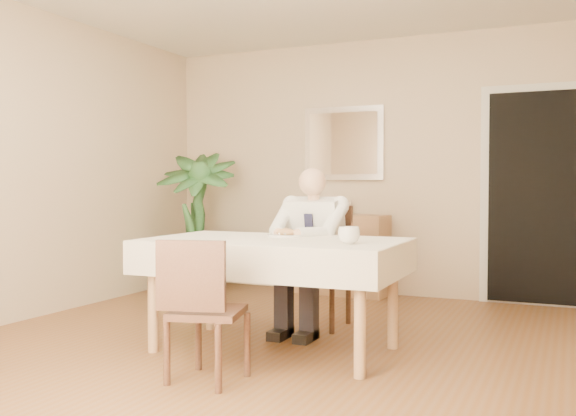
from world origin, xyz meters
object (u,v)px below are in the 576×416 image
at_px(chair_far, 321,257).
at_px(sideboard, 338,254).
at_px(chair_near, 201,304).
at_px(seated_man, 308,241).
at_px(coffee_mug, 349,235).
at_px(dining_table, 274,252).
at_px(potted_palm, 196,222).

xyz_separation_m(chair_far, sideboard, (-0.36, 1.42, -0.13)).
relative_size(chair_near, sideboard, 0.80).
relative_size(seated_man, sideboard, 1.22).
bearing_deg(coffee_mug, chair_far, 119.35).
bearing_deg(dining_table, sideboard, 98.45).
distance_m(dining_table, chair_far, 0.90).
distance_m(chair_near, coffee_mug, 1.01).
bearing_deg(sideboard, potted_palm, -154.37).
relative_size(dining_table, chair_far, 1.81).
bearing_deg(chair_near, coffee_mug, 33.68).
xyz_separation_m(chair_near, seated_man, (0.06, 1.43, 0.24)).
distance_m(sideboard, potted_palm, 1.51).
xyz_separation_m(seated_man, potted_palm, (-1.74, 1.19, 0.04)).
bearing_deg(chair_near, potted_palm, 107.79).
height_order(chair_far, chair_near, chair_far).
relative_size(dining_table, chair_near, 2.11).
relative_size(chair_near, coffee_mug, 6.08).
height_order(sideboard, potted_palm, potted_palm).
distance_m(dining_table, sideboard, 2.35).
distance_m(chair_far, chair_near, 1.73).
bearing_deg(chair_far, chair_near, -86.37).
bearing_deg(sideboard, coffee_mug, -64.09).
xyz_separation_m(dining_table, chair_near, (-0.06, -0.84, -0.21)).
distance_m(chair_far, coffee_mug, 1.20).
bearing_deg(coffee_mug, seated_man, 128.31).
bearing_deg(seated_man, dining_table, -90.00).
bearing_deg(chair_far, coffee_mug, -55.14).
bearing_deg(chair_near, chair_far, 73.29).
bearing_deg(chair_near, seated_man, 72.91).
height_order(chair_far, seated_man, seated_man).
distance_m(coffee_mug, sideboard, 2.64).
bearing_deg(chair_near, sideboard, 80.65).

